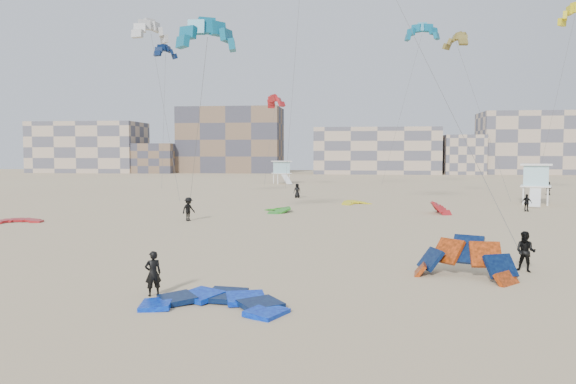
# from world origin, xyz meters

# --- Properties ---
(ground) EXTENTS (320.00, 320.00, 0.00)m
(ground) POSITION_xyz_m (0.00, 0.00, 0.00)
(ground) COLOR tan
(ground) RESTS_ON ground
(kite_ground_blue) EXTENTS (5.16, 5.36, 0.92)m
(kite_ground_blue) POSITION_xyz_m (-0.17, -1.75, 0.00)
(kite_ground_blue) COLOR blue
(kite_ground_blue) RESTS_ON ground
(kite_ground_orange) EXTENTS (5.74, 5.69, 4.35)m
(kite_ground_orange) POSITION_xyz_m (9.21, 3.95, 0.00)
(kite_ground_orange) COLOR #E74912
(kite_ground_orange) RESTS_ON ground
(kite_ground_red) EXTENTS (4.60, 4.69, 0.61)m
(kite_ground_red) POSITION_xyz_m (-21.25, 19.62, 0.00)
(kite_ground_red) COLOR #B51826
(kite_ground_red) RESTS_ON ground
(kite_ground_green) EXTENTS (4.47, 4.29, 1.62)m
(kite_ground_green) POSITION_xyz_m (-2.53, 29.89, 0.00)
(kite_ground_green) COLOR #2E9621
(kite_ground_green) RESTS_ON ground
(kite_ground_red_far) EXTENTS (3.01, 2.88, 2.89)m
(kite_ground_red_far) POSITION_xyz_m (12.17, 30.21, 0.00)
(kite_ground_red_far) COLOR #B51826
(kite_ground_red_far) RESTS_ON ground
(kite_ground_yellow) EXTENTS (4.36, 4.40, 1.24)m
(kite_ground_yellow) POSITION_xyz_m (4.66, 38.54, 0.00)
(kite_ground_yellow) COLOR yellow
(kite_ground_yellow) RESTS_ON ground
(kitesurfer_main) EXTENTS (0.74, 0.68, 1.69)m
(kitesurfer_main) POSITION_xyz_m (-2.85, -0.55, 0.85)
(kitesurfer_main) COLOR black
(kitesurfer_main) RESTS_ON ground
(kitesurfer_b) EXTENTS (1.12, 1.05, 1.83)m
(kitesurfer_b) POSITION_xyz_m (12.19, 5.53, 0.91)
(kitesurfer_b) COLOR black
(kitesurfer_b) RESTS_ON ground
(kitesurfer_c) EXTENTS (1.22, 1.38, 1.86)m
(kitesurfer_c) POSITION_xyz_m (-8.42, 22.27, 0.93)
(kitesurfer_c) COLOR black
(kitesurfer_c) RESTS_ON ground
(kitesurfer_d) EXTENTS (0.98, 0.91, 1.61)m
(kitesurfer_d) POSITION_xyz_m (20.20, 32.92, 0.81)
(kitesurfer_d) COLOR black
(kitesurfer_d) RESTS_ON ground
(kitesurfer_e) EXTENTS (0.93, 0.70, 1.73)m
(kitesurfer_e) POSITION_xyz_m (-2.29, 46.18, 0.86)
(kitesurfer_e) COLOR black
(kitesurfer_e) RESTS_ON ground
(kitesurfer_f) EXTENTS (1.05, 1.69, 1.74)m
(kitesurfer_f) POSITION_xyz_m (29.16, 54.75, 0.87)
(kitesurfer_f) COLOR black
(kitesurfer_f) RESTS_ON ground
(kite_fly_teal_a) EXTENTS (5.87, 8.46, 13.73)m
(kite_fly_teal_a) POSITION_xyz_m (-5.72, 18.39, 13.39)
(kite_fly_teal_a) COLOR #0B5E85
(kite_fly_teal_a) RESTS_ON ground
(kite_fly_grey) EXTENTS (7.72, 9.64, 17.89)m
(kite_fly_grey) POSITION_xyz_m (-16.16, 35.44, 17.59)
(kite_fly_grey) COLOR silver
(kite_fly_grey) RESTS_ON ground
(kite_fly_olive) EXTENTS (5.72, 10.89, 17.17)m
(kite_fly_olive) POSITION_xyz_m (14.80, 40.01, 16.82)
(kite_fly_olive) COLOR brown
(kite_fly_olive) RESTS_ON ground
(kite_fly_yellow) EXTENTS (5.25, 10.43, 20.75)m
(kite_fly_yellow) POSITION_xyz_m (28.51, 45.85, 20.54)
(kite_fly_yellow) COLOR yellow
(kite_fly_yellow) RESTS_ON ground
(kite_fly_navy) EXTENTS (4.51, 6.38, 18.58)m
(kite_fly_navy) POSITION_xyz_m (-19.81, 50.48, 18.29)
(kite_fly_navy) COLOR #0B2348
(kite_fly_navy) RESTS_ON ground
(kite_fly_teal_b) EXTENTS (8.06, 6.43, 22.81)m
(kite_fly_teal_b) POSITION_xyz_m (13.78, 61.45, 22.17)
(kite_fly_teal_b) COLOR #0B5E85
(kite_fly_teal_b) RESTS_ON ground
(kite_fly_red) EXTENTS (5.17, 10.26, 13.44)m
(kite_fly_red) POSITION_xyz_m (-7.27, 62.82, 12.90)
(kite_fly_red) COLOR #B51826
(kite_fly_red) RESTS_ON ground
(lifeguard_tower_near) EXTENTS (3.78, 6.24, 4.24)m
(lifeguard_tower_near) POSITION_xyz_m (23.23, 40.32, 2.10)
(lifeguard_tower_near) COLOR white
(lifeguard_tower_near) RESTS_ON ground
(lifeguard_tower_far) EXTENTS (3.85, 6.04, 4.03)m
(lifeguard_tower_far) POSITION_xyz_m (-8.30, 77.26, 2.00)
(lifeguard_tower_far) COLOR white
(lifeguard_tower_far) RESTS_ON ground
(condo_west_a) EXTENTS (30.00, 15.00, 14.00)m
(condo_west_a) POSITION_xyz_m (-70.00, 130.00, 7.00)
(condo_west_a) COLOR tan
(condo_west_a) RESTS_ON ground
(condo_west_b) EXTENTS (28.00, 14.00, 18.00)m
(condo_west_b) POSITION_xyz_m (-30.00, 134.00, 9.00)
(condo_west_b) COLOR brown
(condo_west_b) RESTS_ON ground
(condo_mid) EXTENTS (32.00, 16.00, 12.00)m
(condo_mid) POSITION_xyz_m (10.00, 130.00, 6.00)
(condo_mid) COLOR tan
(condo_mid) RESTS_ON ground
(condo_east) EXTENTS (26.00, 14.00, 16.00)m
(condo_east) POSITION_xyz_m (50.00, 132.00, 8.00)
(condo_east) COLOR tan
(condo_east) RESTS_ON ground
(condo_fill_left) EXTENTS (12.00, 10.00, 8.00)m
(condo_fill_left) POSITION_xyz_m (-50.00, 128.00, 4.00)
(condo_fill_left) COLOR brown
(condo_fill_left) RESTS_ON ground
(condo_fill_right) EXTENTS (10.00, 10.00, 10.00)m
(condo_fill_right) POSITION_xyz_m (32.00, 128.00, 5.00)
(condo_fill_right) COLOR tan
(condo_fill_right) RESTS_ON ground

